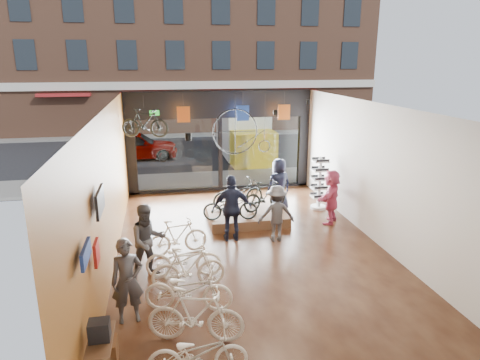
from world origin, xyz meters
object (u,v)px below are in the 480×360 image
object	(u,v)px
customer_1	(148,241)
customer_4	(279,185)
display_bike_right	(238,194)
hung_bike	(145,123)
floor_bike_3	(188,268)
floor_bike_5	(177,237)
customer_3	(276,213)
sunglasses_rack	(319,183)
display_bike_left	(230,206)
floor_bike_1	(196,315)
display_bike_mid	(265,196)
box_truck	(245,135)
customer_2	(232,208)
penny_farthing	(245,133)
floor_bike_2	(188,289)
street_car	(135,145)
floor_bike_4	(183,258)
display_platform	(246,216)
customer_0	(127,281)
customer_5	(331,197)
floor_bike_0	(198,353)

from	to	relation	value
customer_1	customer_4	distance (m)	5.69
display_bike_right	hung_bike	bearing A→B (deg)	51.07
floor_bike_3	floor_bike_5	xyz separation A→B (m)	(-0.15, 1.81, -0.02)
floor_bike_3	customer_3	size ratio (longest dim) A/B	1.03
customer_3	sunglasses_rack	world-z (taller)	sunglasses_rack
customer_4	customer_1	bearing A→B (deg)	26.35
display_bike_left	customer_3	bearing A→B (deg)	-126.40
floor_bike_1	display_bike_right	bearing A→B (deg)	-2.43
display_bike_left	display_bike_mid	xyz separation A→B (m)	(1.22, 0.65, 0.05)
box_truck	customer_2	xyz separation A→B (m)	(-2.40, -9.94, -0.30)
floor_bike_3	customer_3	xyz separation A→B (m)	(2.60, 2.18, 0.30)
display_bike_mid	hung_bike	xyz separation A→B (m)	(-3.63, 1.71, 2.15)
box_truck	penny_farthing	xyz separation A→B (m)	(-1.41, -6.78, 1.26)
floor_bike_3	customer_2	distance (m)	2.83
floor_bike_2	display_bike_right	bearing A→B (deg)	-7.97
street_car	customer_3	size ratio (longest dim) A/B	2.66
floor_bike_1	floor_bike_3	xyz separation A→B (m)	(0.01, 1.90, -0.03)
street_car	customer_2	size ratio (longest dim) A/B	2.26
display_bike_right	floor_bike_5	bearing A→B (deg)	125.63
floor_bike_4	display_bike_left	distance (m)	3.09
display_platform	customer_1	size ratio (longest dim) A/B	1.37
sunglasses_rack	customer_2	bearing A→B (deg)	-167.31
street_car	display_bike_mid	bearing A→B (deg)	-155.05
floor_bike_2	customer_0	distance (m)	1.22
display_platform	penny_farthing	world-z (taller)	penny_farthing
floor_bike_2	customer_4	xyz separation A→B (m)	(3.42, 5.47, 0.42)
box_truck	display_bike_left	world-z (taller)	box_truck
customer_1	display_bike_left	bearing A→B (deg)	27.16
floor_bike_5	street_car	bearing A→B (deg)	-4.06
customer_2	customer_5	xyz separation A→B (m)	(3.23, 0.76, -0.09)
floor_bike_3	floor_bike_1	bearing A→B (deg)	177.27
display_bike_mid	customer_3	bearing A→B (deg)	155.73
box_truck	customer_0	size ratio (longest dim) A/B	3.72
floor_bike_5	customer_3	world-z (taller)	customer_3
customer_4	floor_bike_4	bearing A→B (deg)	33.77
display_bike_right	customer_3	size ratio (longest dim) A/B	1.10
display_platform	floor_bike_0	bearing A→B (deg)	-107.97
floor_bike_4	floor_bike_5	size ratio (longest dim) A/B	1.11
display_platform	floor_bike_3	bearing A→B (deg)	-118.65
floor_bike_4	display_bike_right	world-z (taller)	display_bike_right
floor_bike_3	customer_0	size ratio (longest dim) A/B	0.97
floor_bike_5	customer_1	size ratio (longest dim) A/B	0.90
customer_3	penny_farthing	bearing A→B (deg)	-83.22
street_car	floor_bike_2	xyz separation A→B (m)	(1.66, -14.25, -0.26)
floor_bike_4	customer_0	xyz separation A→B (m)	(-1.14, -1.57, 0.39)
customer_3	customer_5	world-z (taller)	customer_5
display_bike_right	penny_farthing	distance (m)	2.22
floor_bike_4	display_bike_mid	xyz separation A→B (m)	(2.77, 3.31, 0.32)
display_platform	customer_3	xyz separation A→B (m)	(0.51, -1.64, 0.65)
floor_bike_3	floor_bike_5	world-z (taller)	floor_bike_3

